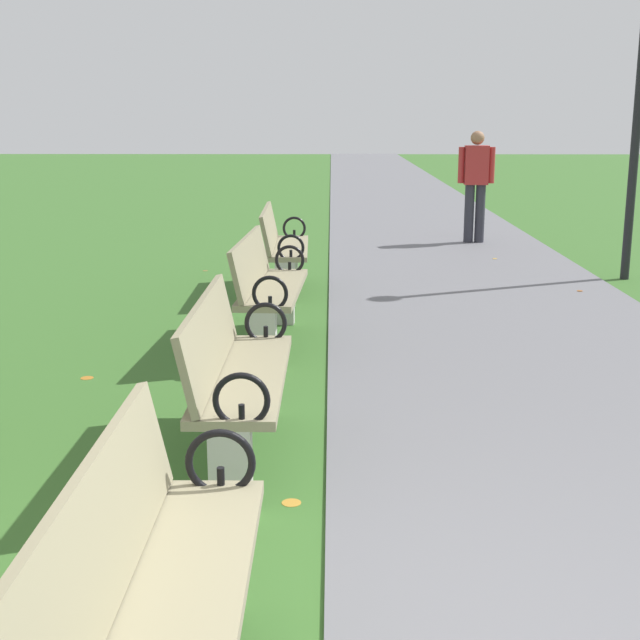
# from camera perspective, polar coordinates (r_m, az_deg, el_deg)

# --- Properties ---
(paved_walkway) EXTENTS (3.15, 44.00, 0.02)m
(paved_walkway) POSITION_cam_1_polar(r_m,az_deg,el_deg) (20.55, 5.11, 8.08)
(paved_walkway) COLOR slate
(paved_walkway) RESTS_ON ground
(park_bench_1) EXTENTS (0.48, 1.60, 0.90)m
(park_bench_1) POSITION_cam_1_polar(r_m,az_deg,el_deg) (2.75, -10.86, -17.30)
(park_bench_1) COLOR gray
(park_bench_1) RESTS_ON ground
(park_bench_2) EXTENTS (0.47, 1.60, 0.90)m
(park_bench_2) POSITION_cam_1_polar(r_m,az_deg,el_deg) (4.81, -5.57, -3.55)
(park_bench_2) COLOR gray
(park_bench_2) RESTS_ON ground
(park_bench_3) EXTENTS (0.55, 1.62, 0.90)m
(park_bench_3) POSITION_cam_1_polar(r_m,az_deg,el_deg) (7.18, -3.47, 2.15)
(park_bench_3) COLOR gray
(park_bench_3) RESTS_ON ground
(park_bench_4) EXTENTS (0.50, 1.61, 0.90)m
(park_bench_4) POSITION_cam_1_polar(r_m,az_deg,el_deg) (9.38, -2.49, 4.80)
(park_bench_4) COLOR gray
(park_bench_4) RESTS_ON ground
(pedestrian_walking) EXTENTS (0.53, 0.23, 1.62)m
(pedestrian_walking) POSITION_cam_1_polar(r_m,az_deg,el_deg) (13.09, 10.17, 8.98)
(pedestrian_walking) COLOR #2D2D38
(pedestrian_walking) RESTS_ON paved_walkway
(scattered_leaves) EXTENTS (4.56, 10.80, 0.02)m
(scattered_leaves) POSITION_cam_1_polar(r_m,az_deg,el_deg) (5.28, -1.51, -7.38)
(scattered_leaves) COLOR brown
(scattered_leaves) RESTS_ON ground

